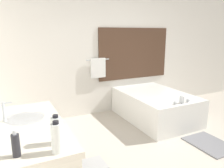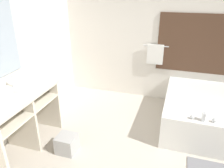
{
  "view_description": "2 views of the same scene",
  "coord_description": "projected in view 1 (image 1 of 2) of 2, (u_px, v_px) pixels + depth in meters",
  "views": [
    {
      "loc": [
        -2.0,
        -1.92,
        1.68
      ],
      "look_at": [
        -0.57,
        0.97,
        0.92
      ],
      "focal_mm": 35.0,
      "sensor_mm": 36.0,
      "label": 1
    },
    {
      "loc": [
        0.17,
        -2.11,
        2.21
      ],
      "look_at": [
        -0.79,
        0.89,
        0.8
      ],
      "focal_mm": 35.0,
      "sensor_mm": 36.0,
      "label": 2
    }
  ],
  "objects": [
    {
      "name": "soap_dispenser",
      "position": [
        16.0,
        145.0,
        1.4
      ],
      "size": [
        0.05,
        0.05,
        0.18
      ],
      "color": "#28282D",
      "rests_on": "vanity_counter"
    },
    {
      "name": "bathtub",
      "position": [
        155.0,
        105.0,
        4.31
      ],
      "size": [
        1.1,
        1.62,
        0.65
      ],
      "color": "white",
      "rests_on": "ground_plane"
    },
    {
      "name": "wall_back_with_blinds",
      "position": [
        110.0,
        49.0,
        4.57
      ],
      "size": [
        7.4,
        0.13,
        2.7
      ],
      "color": "white",
      "rests_on": "ground_plane"
    },
    {
      "name": "vanity_counter",
      "position": [
        30.0,
        150.0,
        1.97
      ],
      "size": [
        0.62,
        1.26,
        0.9
      ],
      "color": "beige",
      "rests_on": "ground_plane"
    },
    {
      "name": "sink_faucet",
      "position": [
        4.0,
        112.0,
        1.96
      ],
      "size": [
        0.09,
        0.04,
        0.18
      ],
      "color": "silver",
      "rests_on": "vanity_counter"
    },
    {
      "name": "ground_plane",
      "position": [
        182.0,
        161.0,
        2.92
      ],
      "size": [
        16.0,
        16.0,
        0.0
      ],
      "primitive_type": "plane",
      "color": "beige",
      "rests_on": "ground"
    },
    {
      "name": "water_bottle_1",
      "position": [
        56.0,
        130.0,
        1.56
      ],
      "size": [
        0.07,
        0.07,
        0.22
      ],
      "color": "silver",
      "rests_on": "vanity_counter"
    },
    {
      "name": "bath_mat",
      "position": [
        210.0,
        144.0,
        3.37
      ],
      "size": [
        0.53,
        0.69,
        0.02
      ],
      "color": "slate",
      "rests_on": "ground_plane"
    },
    {
      "name": "water_bottle_2",
      "position": [
        57.0,
        138.0,
        1.44
      ],
      "size": [
        0.07,
        0.07,
        0.22
      ],
      "color": "silver",
      "rests_on": "vanity_counter"
    }
  ]
}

